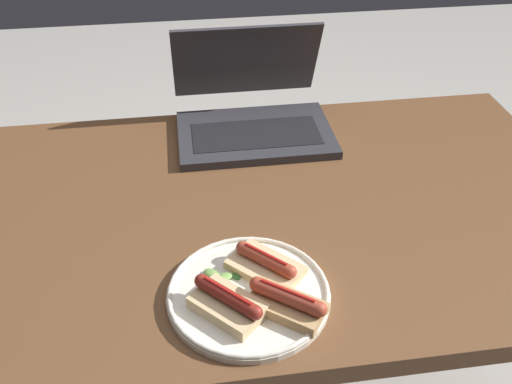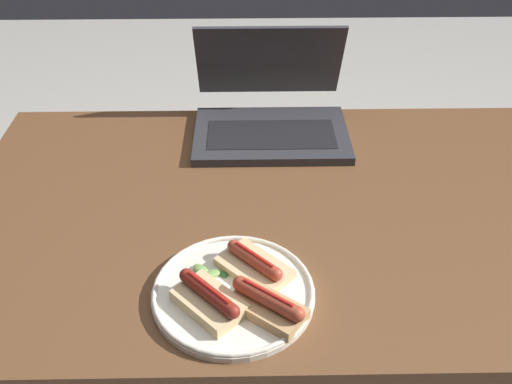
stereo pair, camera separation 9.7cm
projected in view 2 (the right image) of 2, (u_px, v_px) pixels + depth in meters
desk at (279, 248)px, 1.10m from camera, size 1.18×0.72×0.73m
laptop at (271, 113)px, 1.23m from camera, size 0.33×0.30×0.21m
plate at (233, 292)px, 0.85m from camera, size 0.25×0.25×0.02m
sausage_toast_left at (209, 299)px, 0.82m from camera, size 0.12×0.12×0.04m
sausage_toast_middle at (254, 265)px, 0.88m from camera, size 0.13×0.13×0.04m
sausage_toast_right at (268, 304)px, 0.81m from camera, size 0.12×0.11×0.04m
salad_pile at (203, 276)px, 0.87m from camera, size 0.07×0.06×0.01m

